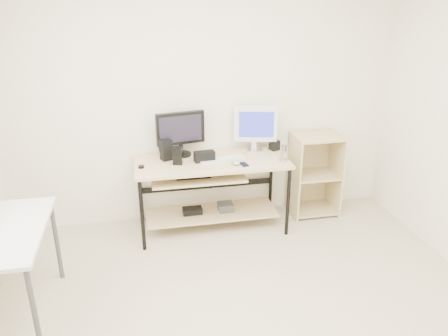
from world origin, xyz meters
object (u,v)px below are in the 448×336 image
white_imac (256,125)px  audio_controller (178,156)px  shelf_unit (313,173)px  black_monitor (180,131)px  side_table (1,241)px  desk (209,180)px

white_imac → audio_controller: bearing=-150.6°
shelf_unit → audio_controller: bearing=-172.1°
audio_controller → black_monitor: bearing=87.2°
side_table → black_monitor: size_ratio=2.04×
side_table → shelf_unit: 3.09m
white_imac → side_table: bearing=-136.9°
desk → side_table: bearing=-147.3°
audio_controller → shelf_unit: bearing=18.8°
desk → black_monitor: size_ratio=3.07×
desk → white_imac: 0.74m
audio_controller → side_table: bearing=-132.0°
shelf_unit → white_imac: (-0.65, 0.04, 0.57)m
white_imac → audio_controller: 0.89m
shelf_unit → side_table: bearing=-156.7°
black_monitor → shelf_unit: bearing=-11.6°
desk → audio_controller: audio_controller is taller
white_imac → shelf_unit: bearing=9.9°
desk → black_monitor: 0.57m
side_table → shelf_unit: bearing=23.3°
black_monitor → white_imac: (0.77, -0.01, 0.02)m
white_imac → desk: bearing=-146.2°
side_table → audio_controller: audio_controller is taller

